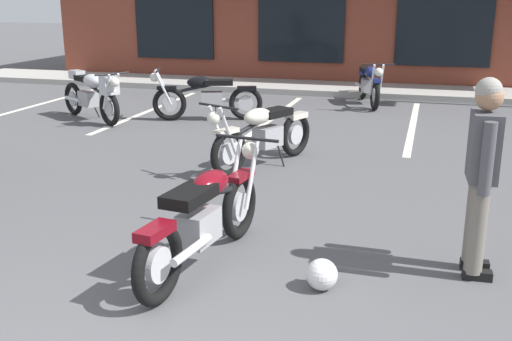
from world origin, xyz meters
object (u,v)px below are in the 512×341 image
at_px(motorcycle_black_cruiser, 263,134).
at_px(motorcycle_silver_naked, 93,93).
at_px(motorcycle_foreground_classic, 205,216).
at_px(motorcycle_red_sportbike, 369,83).
at_px(person_in_shorts_foreground, 482,167).
at_px(helmet_on_pavement, 322,274).
at_px(motorcycle_orange_scrambler, 206,96).

height_order(motorcycle_black_cruiser, motorcycle_silver_naked, same).
distance_m(motorcycle_foreground_classic, motorcycle_black_cruiser, 3.26).
height_order(motorcycle_foreground_classic, motorcycle_silver_naked, same).
relative_size(motorcycle_red_sportbike, person_in_shorts_foreground, 1.23).
relative_size(person_in_shorts_foreground, helmet_on_pavement, 6.44).
bearing_deg(person_in_shorts_foreground, motorcycle_black_cruiser, 133.37).
distance_m(motorcycle_red_sportbike, motorcycle_black_cruiser, 5.46).
distance_m(motorcycle_red_sportbike, motorcycle_orange_scrambler, 3.79).
bearing_deg(motorcycle_red_sportbike, person_in_shorts_foreground, -77.98).
xyz_separation_m(motorcycle_foreground_classic, motorcycle_red_sportbike, (0.50, 8.63, 0.00)).
relative_size(motorcycle_red_sportbike, motorcycle_black_cruiser, 1.04).
relative_size(motorcycle_silver_naked, person_in_shorts_foreground, 1.11).
bearing_deg(motorcycle_orange_scrambler, motorcycle_silver_naked, -161.71).
bearing_deg(motorcycle_red_sportbike, motorcycle_silver_naked, -145.78).
bearing_deg(motorcycle_silver_naked, person_in_shorts_foreground, -36.96).
relative_size(motorcycle_foreground_classic, helmet_on_pavement, 8.09).
distance_m(motorcycle_red_sportbike, motorcycle_silver_naked, 5.78).
bearing_deg(motorcycle_black_cruiser, motorcycle_foreground_classic, -83.32).
xyz_separation_m(motorcycle_black_cruiser, motorcycle_orange_scrambler, (-1.89, 2.80, 0.00)).
bearing_deg(person_in_shorts_foreground, helmet_on_pavement, -151.60).
xyz_separation_m(motorcycle_silver_naked, helmet_on_pavement, (5.34, -5.54, -0.40)).
height_order(person_in_shorts_foreground, helmet_on_pavement, person_in_shorts_foreground).
height_order(motorcycle_black_cruiser, person_in_shorts_foreground, person_in_shorts_foreground).
relative_size(motorcycle_black_cruiser, person_in_shorts_foreground, 1.18).
bearing_deg(motorcycle_red_sportbike, motorcycle_orange_scrambler, -136.94).
height_order(motorcycle_orange_scrambler, person_in_shorts_foreground, person_in_shorts_foreground).
distance_m(motorcycle_foreground_classic, helmet_on_pavement, 1.12).
xyz_separation_m(motorcycle_orange_scrambler, person_in_shorts_foreground, (4.50, -5.57, 0.49)).
height_order(motorcycle_foreground_classic, motorcycle_black_cruiser, same).
height_order(motorcycle_silver_naked, motorcycle_orange_scrambler, same).
height_order(motorcycle_silver_naked, helmet_on_pavement, motorcycle_silver_naked).
distance_m(motorcycle_black_cruiser, person_in_shorts_foreground, 3.84).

